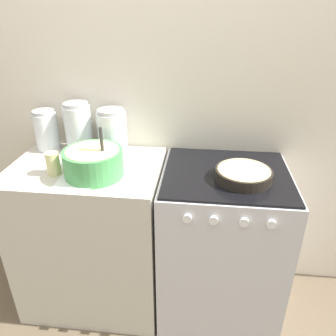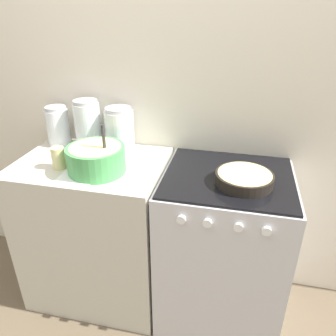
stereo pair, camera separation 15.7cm
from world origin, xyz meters
The scene contains 11 objects.
wall_back centered at (0.00, 0.61, 1.20)m, with size 4.57×0.05×2.40m.
countertop_cabinet centered at (-0.39, 0.29, 0.45)m, with size 0.78×0.58×0.90m.
stove centered at (0.34, 0.29, 0.45)m, with size 0.65×0.60×0.90m.
mixing_bowl centered at (-0.31, 0.19, 0.98)m, with size 0.29×0.29×0.25m.
baking_pan centered at (0.41, 0.23, 0.93)m, with size 0.27×0.27×0.05m.
storage_jar_left centered at (-0.67, 0.48, 1.00)m, with size 0.13×0.13×0.23m.
storage_jar_middle centered at (-0.48, 0.48, 1.02)m, with size 0.15×0.15×0.28m.
storage_jar_right centered at (-0.29, 0.48, 1.01)m, with size 0.16×0.16×0.25m.
tin_can centered at (-0.51, 0.18, 0.96)m, with size 0.07×0.07×0.12m.
recipe_page centered at (-0.37, 0.16, 0.91)m, with size 0.18×0.24×0.01m.
measuring_spoon centered at (-0.27, 0.14, 0.92)m, with size 0.12×0.04×0.04m.
Camera 1 is at (0.21, -1.18, 1.66)m, focal length 35.00 mm.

